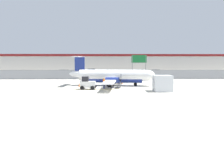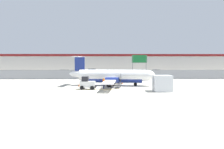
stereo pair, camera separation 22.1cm
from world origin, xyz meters
The scene contains 17 objects.
ground_plane centered at (0.00, 2.00, 0.00)m, with size 140.00×140.00×0.01m.
perimeter_fence centered at (0.00, 18.00, 1.12)m, with size 98.00×0.10×2.10m.
parking_lot_strip centered at (0.00, 29.50, 0.06)m, with size 98.00×17.00×0.12m.
background_building centered at (0.00, 47.99, 3.26)m, with size 91.00×8.10×6.50m.
commuter_airplane centered at (0.10, 6.31, 1.60)m, with size 14.56×16.08×4.92m.
baggage_tug centered at (-3.88, 2.15, 0.86)m, with size 2.42×1.55×1.88m.
ground_crew_worker centered at (-1.46, 2.36, 0.95)m, with size 0.36×0.54×1.70m.
cargo_container centered at (6.61, -0.02, 1.10)m, with size 2.44×2.02×2.20m.
traffic_cone_near_left centered at (0.00, 6.77, 0.31)m, with size 0.36×0.36×0.64m.
traffic_cone_near_right centered at (-5.52, 5.31, 0.31)m, with size 0.36×0.36×0.64m.
traffic_cone_far_left centered at (1.74, 9.30, 0.31)m, with size 0.36×0.36×0.64m.
parked_car_0 centered at (-13.03, 27.54, 0.89)m, with size 4.21×2.02×1.58m.
parked_car_1 centered at (-5.91, 33.33, 0.89)m, with size 4.21×2.01×1.58m.
parked_car_2 centered at (-0.08, 28.00, 0.89)m, with size 4.39×2.44×1.58m.
parked_car_3 centered at (7.84, 28.22, 0.89)m, with size 4.38×2.41×1.58m.
parked_car_4 centered at (12.67, 28.14, 0.89)m, with size 4.36×2.36×1.58m.
highway_sign centered at (6.57, 20.09, 4.14)m, with size 3.60×0.14×5.50m.
Camera 2 is at (-0.75, -27.07, 4.25)m, focal length 32.00 mm.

